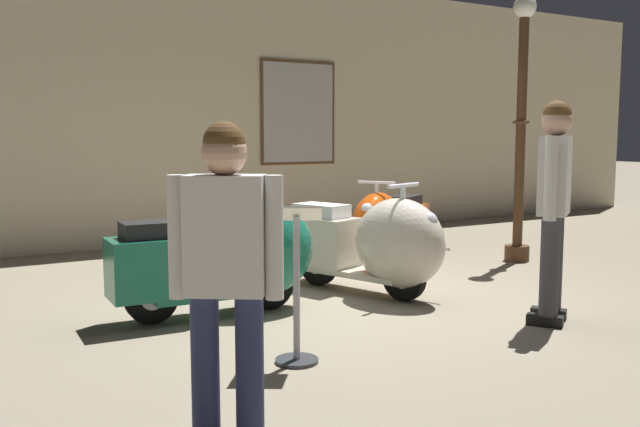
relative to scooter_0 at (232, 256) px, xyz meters
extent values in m
plane|color=gray|center=(1.08, -0.06, -0.47)|extent=(60.00, 60.00, 0.00)
cube|color=beige|center=(1.08, 3.87, 1.35)|extent=(18.00, 0.20, 3.64)
cube|color=brown|center=(2.73, 3.75, 1.30)|extent=(1.22, 0.03, 1.50)
cube|color=#B2B2AD|center=(2.73, 3.74, 1.30)|extent=(1.14, 0.01, 1.42)
cylinder|color=black|center=(0.33, -0.02, -0.26)|extent=(0.42, 0.11, 0.42)
cylinder|color=silver|center=(0.33, -0.02, -0.26)|extent=(0.19, 0.11, 0.19)
cylinder|color=black|center=(-0.67, 0.04, -0.26)|extent=(0.42, 0.11, 0.42)
cylinder|color=silver|center=(-0.67, 0.04, -0.26)|extent=(0.19, 0.11, 0.19)
cube|color=#196B51|center=(-0.17, 0.01, -0.28)|extent=(1.02, 0.44, 0.05)
ellipsoid|color=#196B51|center=(0.27, -0.02, 0.04)|extent=(0.91, 0.60, 0.80)
cube|color=#196B51|center=(-0.63, 0.04, -0.03)|extent=(0.74, 0.46, 0.46)
cube|color=black|center=(-0.63, 0.04, 0.26)|extent=(0.52, 0.32, 0.13)
sphere|color=silver|center=(0.57, -0.03, 0.25)|extent=(0.16, 0.16, 0.16)
cylinder|color=silver|center=(0.31, -0.02, 0.40)|extent=(0.05, 0.05, 0.29)
cylinder|color=silver|center=(0.31, -0.02, 0.55)|extent=(0.06, 0.46, 0.03)
cube|color=silver|center=(0.29, 0.25, -0.02)|extent=(0.70, 0.05, 0.03)
cylinder|color=black|center=(1.47, -0.38, -0.26)|extent=(0.21, 0.42, 0.42)
cylinder|color=silver|center=(1.47, -0.38, -0.26)|extent=(0.16, 0.21, 0.19)
cylinder|color=black|center=(1.16, 0.57, -0.26)|extent=(0.21, 0.42, 0.42)
cylinder|color=silver|center=(1.16, 0.57, -0.26)|extent=(0.16, 0.21, 0.19)
cube|color=beige|center=(1.31, 0.09, -0.28)|extent=(0.67, 1.06, 0.05)
ellipsoid|color=beige|center=(1.45, -0.33, 0.03)|extent=(0.80, 1.01, 0.80)
cube|color=beige|center=(1.17, 0.53, -0.03)|extent=(0.62, 0.81, 0.46)
cube|color=silver|center=(1.17, 0.53, 0.26)|extent=(0.44, 0.57, 0.13)
sphere|color=silver|center=(1.55, -0.61, 0.25)|extent=(0.16, 0.16, 0.16)
cylinder|color=silver|center=(1.46, -0.36, 0.40)|extent=(0.05, 0.05, 0.29)
cylinder|color=silver|center=(1.46, -0.36, 0.55)|extent=(0.45, 0.18, 0.03)
cube|color=silver|center=(1.71, -0.24, -0.02)|extent=(0.23, 0.67, 0.03)
cylinder|color=black|center=(2.09, 0.92, -0.28)|extent=(0.37, 0.27, 0.39)
cylinder|color=silver|center=(2.09, 0.92, -0.28)|extent=(0.20, 0.17, 0.17)
cylinder|color=black|center=(2.88, 1.40, -0.28)|extent=(0.37, 0.27, 0.39)
cylinder|color=silver|center=(2.88, 1.40, -0.28)|extent=(0.20, 0.17, 0.17)
cube|color=#C6470F|center=(2.49, 1.16, -0.30)|extent=(0.97, 0.78, 0.05)
ellipsoid|color=#C6470F|center=(2.14, 0.94, 0.00)|extent=(0.96, 0.85, 0.74)
cube|color=#C6470F|center=(2.85, 1.38, -0.07)|extent=(0.77, 0.67, 0.43)
cube|color=black|center=(2.85, 1.38, 0.21)|extent=(0.54, 0.47, 0.12)
sphere|color=silver|center=(1.90, 0.80, 0.20)|extent=(0.15, 0.15, 0.15)
cylinder|color=silver|center=(2.11, 0.93, 0.34)|extent=(0.04, 0.04, 0.27)
cylinder|color=silver|center=(2.11, 0.93, 0.47)|extent=(0.25, 0.38, 0.03)
cube|color=silver|center=(2.26, 0.73, -0.05)|extent=(0.56, 0.35, 0.02)
cylinder|color=#472D19|center=(3.80, 0.48, -0.38)|extent=(0.28, 0.28, 0.18)
cylinder|color=#472D19|center=(3.80, 0.48, 1.00)|extent=(0.11, 0.11, 2.58)
torus|color=#472D19|center=(3.80, 0.48, 1.12)|extent=(0.19, 0.19, 0.04)
sphere|color=white|center=(3.80, 0.48, 2.40)|extent=(0.26, 0.26, 0.26)
cube|color=black|center=(2.08, -1.46, -0.43)|extent=(0.24, 0.28, 0.08)
cylinder|color=#38383D|center=(2.10, -1.48, 0.03)|extent=(0.15, 0.15, 0.85)
cube|color=black|center=(1.89, -1.59, -0.43)|extent=(0.24, 0.28, 0.08)
cylinder|color=#38383D|center=(1.91, -1.60, 0.03)|extent=(0.15, 0.15, 0.85)
cube|color=silver|center=(2.00, -1.54, 0.68)|extent=(0.44, 0.39, 0.60)
cylinder|color=silver|center=(2.20, -1.40, 0.67)|extent=(0.09, 0.09, 0.62)
cylinder|color=silver|center=(1.80, -1.68, 0.67)|extent=(0.09, 0.09, 0.62)
sphere|color=tan|center=(2.00, -1.54, 1.09)|extent=(0.23, 0.23, 0.23)
sphere|color=brown|center=(2.00, -1.54, 1.14)|extent=(0.21, 0.21, 0.21)
cylinder|color=#23284C|center=(-0.98, -2.39, -0.02)|extent=(0.13, 0.13, 0.75)
cylinder|color=#23284C|center=(-1.15, -2.28, -0.02)|extent=(0.13, 0.13, 0.75)
cube|color=silver|center=(-1.06, -2.34, 0.55)|extent=(0.39, 0.35, 0.53)
cylinder|color=silver|center=(-0.89, -2.46, 0.54)|extent=(0.08, 0.08, 0.55)
cylinder|color=silver|center=(-1.24, -2.22, 0.54)|extent=(0.08, 0.08, 0.55)
sphere|color=tan|center=(-1.06, -2.34, 0.91)|extent=(0.20, 0.20, 0.20)
sphere|color=brown|center=(-1.06, -2.34, 0.95)|extent=(0.19, 0.19, 0.19)
cylinder|color=#333338|center=(-0.16, -1.36, -0.46)|extent=(0.28, 0.28, 0.02)
cylinder|color=#A5A5AD|center=(-0.16, -1.36, 0.01)|extent=(0.04, 0.04, 0.92)
cube|color=silver|center=(-0.16, -1.36, 0.49)|extent=(0.39, 0.36, 0.12)
camera|label=1|loc=(-2.28, -5.16, 0.99)|focal=39.12mm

